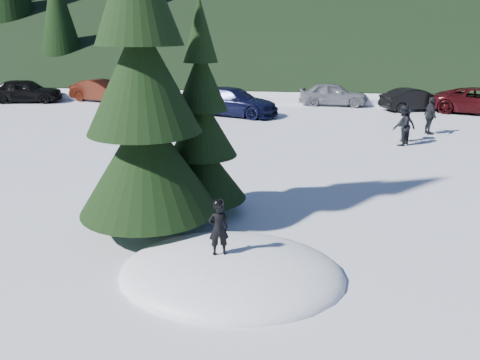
# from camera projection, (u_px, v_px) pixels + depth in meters

# --- Properties ---
(ground) EXTENTS (200.00, 200.00, 0.00)m
(ground) POSITION_uv_depth(u_px,v_px,m) (231.00, 274.00, 9.23)
(ground) COLOR white
(ground) RESTS_ON ground
(snow_mound) EXTENTS (4.48, 3.52, 0.96)m
(snow_mound) POSITION_uv_depth(u_px,v_px,m) (231.00, 274.00, 9.23)
(snow_mound) COLOR white
(snow_mound) RESTS_ON ground
(spruce_tall) EXTENTS (3.20, 3.20, 8.60)m
(spruce_tall) POSITION_uv_depth(u_px,v_px,m) (143.00, 91.00, 10.18)
(spruce_tall) COLOR black
(spruce_tall) RESTS_ON ground
(spruce_short) EXTENTS (2.20, 2.20, 5.37)m
(spruce_short) POSITION_uv_depth(u_px,v_px,m) (202.00, 134.00, 11.75)
(spruce_short) COLOR black
(spruce_short) RESTS_ON ground
(child_skier) EXTENTS (0.45, 0.36, 1.06)m
(child_skier) POSITION_uv_depth(u_px,v_px,m) (219.00, 229.00, 8.84)
(child_skier) COLOR black
(child_skier) RESTS_ON snow_mound
(adult_0) EXTENTS (0.99, 1.03, 1.67)m
(adult_0) POSITION_uv_depth(u_px,v_px,m) (402.00, 125.00, 19.26)
(adult_0) COLOR black
(adult_0) RESTS_ON ground
(adult_1) EXTENTS (0.62, 1.06, 1.70)m
(adult_1) POSITION_uv_depth(u_px,v_px,m) (430.00, 116.00, 21.31)
(adult_1) COLOR black
(adult_1) RESTS_ON ground
(adult_2) EXTENTS (1.09, 0.79, 1.51)m
(adult_2) POSITION_uv_depth(u_px,v_px,m) (405.00, 124.00, 19.95)
(adult_2) COLOR black
(adult_2) RESTS_ON ground
(car_0) EXTENTS (4.76, 2.54, 1.54)m
(car_0) POSITION_uv_depth(u_px,v_px,m) (26.00, 91.00, 30.78)
(car_0) COLOR black
(car_0) RESTS_ON ground
(car_1) EXTENTS (4.58, 2.69, 1.43)m
(car_1) POSITION_uv_depth(u_px,v_px,m) (101.00, 91.00, 31.18)
(car_1) COLOR #3C140A
(car_1) RESTS_ON ground
(car_2) EXTENTS (4.77, 2.89, 1.24)m
(car_2) POSITION_uv_depth(u_px,v_px,m) (149.00, 102.00, 27.10)
(car_2) COLOR #54565C
(car_2) RESTS_ON ground
(car_3) EXTENTS (5.66, 3.73, 1.52)m
(car_3) POSITION_uv_depth(u_px,v_px,m) (233.00, 102.00, 26.08)
(car_3) COLOR black
(car_3) RESTS_ON ground
(car_4) EXTENTS (4.37, 2.13, 1.44)m
(car_4) POSITION_uv_depth(u_px,v_px,m) (333.00, 94.00, 29.51)
(car_4) COLOR gray
(car_4) RESTS_ON ground
(car_5) EXTENTS (4.20, 2.64, 1.31)m
(car_5) POSITION_uv_depth(u_px,v_px,m) (414.00, 100.00, 27.65)
(car_5) COLOR black
(car_5) RESTS_ON ground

